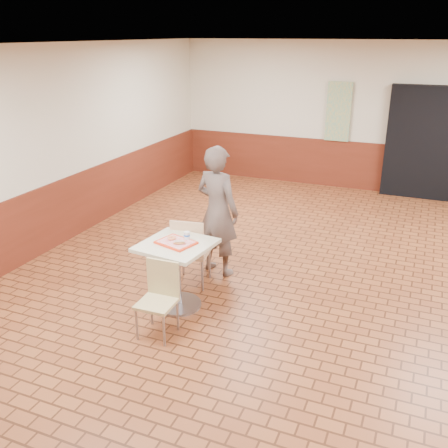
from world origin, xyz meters
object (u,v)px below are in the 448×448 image
at_px(chair_main_front, 159,295).
at_px(main_table, 177,264).
at_px(serving_tray, 176,243).
at_px(long_john_donut, 179,243).
at_px(chair_main_back, 190,249).
at_px(customer, 218,211).
at_px(ring_donut, 172,238).
at_px(paper_cup, 187,235).

bearing_deg(chair_main_front, main_table, 96.83).
height_order(serving_tray, long_john_donut, long_john_donut).
distance_m(chair_main_back, long_john_donut, 0.69).
distance_m(customer, serving_tray, 1.05).
xyz_separation_m(chair_main_front, long_john_donut, (-0.02, 0.53, 0.40)).
bearing_deg(customer, serving_tray, 100.17).
bearing_deg(chair_main_front, customer, 88.70).
xyz_separation_m(chair_main_front, customer, (-0.01, 1.63, 0.43)).
bearing_deg(chair_main_back, chair_main_front, 89.32).
xyz_separation_m(chair_main_front, ring_donut, (-0.16, 0.62, 0.40)).
relative_size(ring_donut, paper_cup, 1.15).
bearing_deg(main_table, chair_main_back, 98.91).
xyz_separation_m(main_table, ring_donut, (-0.08, 0.04, 0.31)).
xyz_separation_m(serving_tray, long_john_donut, (0.07, -0.05, 0.03)).
height_order(chair_main_front, long_john_donut, long_john_donut).
bearing_deg(main_table, paper_cup, 52.57).
xyz_separation_m(ring_donut, long_john_donut, (0.15, -0.09, 0.00)).
relative_size(chair_main_front, chair_main_back, 0.88).
xyz_separation_m(chair_main_front, paper_cup, (0.00, 0.69, 0.43)).
height_order(customer, serving_tray, customer).
bearing_deg(long_john_donut, serving_tray, 142.28).
xyz_separation_m(chair_main_back, serving_tray, (0.08, -0.52, 0.31)).
height_order(chair_main_back, ring_donut, chair_main_back).
distance_m(chair_main_front, customer, 1.69).
distance_m(main_table, chair_main_back, 0.53).
bearing_deg(chair_main_front, long_john_donut, 90.24).
bearing_deg(long_john_donut, customer, 89.49).
distance_m(chair_main_back, ring_donut, 0.59).
bearing_deg(paper_cup, main_table, -127.43).
bearing_deg(ring_donut, chair_main_back, 90.35).
relative_size(chair_main_front, serving_tray, 1.99).
distance_m(main_table, long_john_donut, 0.33).
relative_size(chair_main_back, serving_tray, 2.25).
bearing_deg(serving_tray, ring_donut, 152.41).
bearing_deg(long_john_donut, chair_main_back, 104.69).
height_order(chair_main_front, customer, customer).
bearing_deg(long_john_donut, ring_donut, 147.40).
bearing_deg(paper_cup, customer, 90.47).
height_order(chair_main_back, long_john_donut, chair_main_back).
bearing_deg(customer, chair_main_front, 104.69).
bearing_deg(customer, chair_main_back, 87.49).
bearing_deg(chair_main_back, ring_donut, 81.05).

